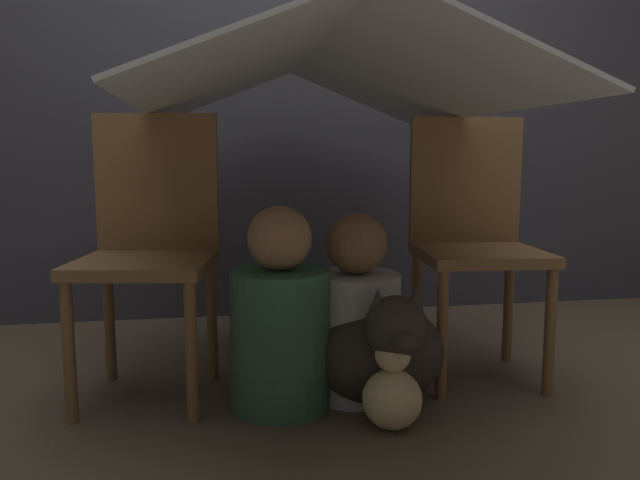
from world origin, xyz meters
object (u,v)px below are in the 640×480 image
at_px(person_front, 280,324).
at_px(chair_right, 474,233).
at_px(chair_left, 150,241).
at_px(person_second, 356,318).
at_px(dog, 384,350).

bearing_deg(person_front, chair_right, 16.13).
relative_size(chair_left, person_front, 1.46).
xyz_separation_m(chair_left, person_second, (0.65, -0.15, -0.25)).
bearing_deg(dog, chair_left, 158.86).
height_order(chair_left, chair_right, same).
xyz_separation_m(chair_left, dog, (0.71, -0.27, -0.32)).
bearing_deg(person_front, dog, -12.57).
distance_m(person_front, dog, 0.33).
distance_m(chair_left, chair_right, 1.11).
relative_size(chair_right, dog, 2.25).
relative_size(chair_right, person_front, 1.46).
bearing_deg(person_second, person_front, -167.92).
bearing_deg(chair_right, person_front, -158.57).
bearing_deg(dog, person_front, 167.43).
xyz_separation_m(chair_left, person_front, (0.40, -0.20, -0.24)).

